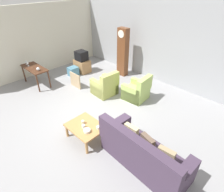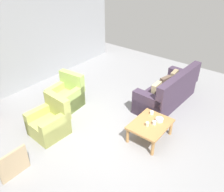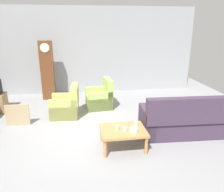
{
  "view_description": "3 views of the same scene",
  "coord_description": "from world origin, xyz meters",
  "px_view_note": "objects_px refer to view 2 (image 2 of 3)",
  "views": [
    {
      "loc": [
        3.7,
        -2.93,
        3.7
      ],
      "look_at": [
        0.45,
        0.38,
        0.76
      ],
      "focal_mm": 29.86,
      "sensor_mm": 36.0,
      "label": 1
    },
    {
      "loc": [
        -3.2,
        -2.67,
        3.72
      ],
      "look_at": [
        0.47,
        0.22,
        0.84
      ],
      "focal_mm": 37.54,
      "sensor_mm": 36.0,
      "label": 2
    },
    {
      "loc": [
        -0.25,
        -4.96,
        2.55
      ],
      "look_at": [
        0.52,
        0.22,
        0.86
      ],
      "focal_mm": 35.52,
      "sensor_mm": 36.0,
      "label": 3
    }
  ],
  "objects_px": {
    "coffee_table_wood": "(150,125)",
    "cup_cream_tall": "(147,124)",
    "armchair_olive_near": "(50,122)",
    "framed_picture_leaning": "(14,164)",
    "bowl_white_stacked": "(159,120)",
    "cup_blue_rimmed": "(154,123)",
    "couch_floral": "(168,92)",
    "cup_white_porcelain": "(152,113)",
    "armchair_olive_far": "(67,96)"
  },
  "relations": [
    {
      "from": "coffee_table_wood",
      "to": "cup_cream_tall",
      "type": "relative_size",
      "value": 10.2
    },
    {
      "from": "coffee_table_wood",
      "to": "armchair_olive_near",
      "type": "bearing_deg",
      "value": 123.57
    },
    {
      "from": "framed_picture_leaning",
      "to": "bowl_white_stacked",
      "type": "height_order",
      "value": "framed_picture_leaning"
    },
    {
      "from": "armchair_olive_near",
      "to": "cup_blue_rimmed",
      "type": "xyz_separation_m",
      "value": [
        1.31,
        -2.02,
        0.17
      ]
    },
    {
      "from": "couch_floral",
      "to": "framed_picture_leaning",
      "type": "xyz_separation_m",
      "value": [
        -4.12,
        1.13,
        -0.07
      ]
    },
    {
      "from": "couch_floral",
      "to": "coffee_table_wood",
      "type": "bearing_deg",
      "value": -167.27
    },
    {
      "from": "cup_white_porcelain",
      "to": "cup_cream_tall",
      "type": "xyz_separation_m",
      "value": [
        -0.44,
        -0.14,
        0.01
      ]
    },
    {
      "from": "bowl_white_stacked",
      "to": "cup_cream_tall",
      "type": "bearing_deg",
      "value": 158.67
    },
    {
      "from": "armchair_olive_far",
      "to": "cup_white_porcelain",
      "type": "bearing_deg",
      "value": -76.36
    },
    {
      "from": "armchair_olive_near",
      "to": "coffee_table_wood",
      "type": "distance_m",
      "value": 2.34
    },
    {
      "from": "cup_cream_tall",
      "to": "framed_picture_leaning",
      "type": "bearing_deg",
      "value": 148.39
    },
    {
      "from": "framed_picture_leaning",
      "to": "couch_floral",
      "type": "bearing_deg",
      "value": -15.38
    },
    {
      "from": "cup_white_porcelain",
      "to": "bowl_white_stacked",
      "type": "xyz_separation_m",
      "value": [
        -0.12,
        -0.27,
        -0.0
      ]
    },
    {
      "from": "cup_cream_tall",
      "to": "bowl_white_stacked",
      "type": "relative_size",
      "value": 0.53
    },
    {
      "from": "coffee_table_wood",
      "to": "cup_white_porcelain",
      "type": "bearing_deg",
      "value": 26.28
    },
    {
      "from": "armchair_olive_far",
      "to": "coffee_table_wood",
      "type": "distance_m",
      "value": 2.52
    },
    {
      "from": "couch_floral",
      "to": "armchair_olive_far",
      "type": "distance_m",
      "value": 2.83
    },
    {
      "from": "cup_blue_rimmed",
      "to": "cup_cream_tall",
      "type": "xyz_separation_m",
      "value": [
        -0.14,
        0.09,
        0.0
      ]
    },
    {
      "from": "cup_cream_tall",
      "to": "armchair_olive_near",
      "type": "bearing_deg",
      "value": 121.21
    },
    {
      "from": "cup_blue_rimmed",
      "to": "bowl_white_stacked",
      "type": "bearing_deg",
      "value": -10.31
    },
    {
      "from": "armchair_olive_far",
      "to": "cup_blue_rimmed",
      "type": "distance_m",
      "value": 2.61
    },
    {
      "from": "armchair_olive_far",
      "to": "coffee_table_wood",
      "type": "bearing_deg",
      "value": -84.35
    },
    {
      "from": "armchair_olive_far",
      "to": "cup_cream_tall",
      "type": "xyz_separation_m",
      "value": [
        0.13,
        -2.5,
        0.17
      ]
    },
    {
      "from": "armchair_olive_near",
      "to": "armchair_olive_far",
      "type": "bearing_deg",
      "value": 28.41
    },
    {
      "from": "cup_white_porcelain",
      "to": "bowl_white_stacked",
      "type": "height_order",
      "value": "cup_white_porcelain"
    },
    {
      "from": "cup_blue_rimmed",
      "to": "cup_cream_tall",
      "type": "relative_size",
      "value": 0.95
    },
    {
      "from": "armchair_olive_near",
      "to": "cup_blue_rimmed",
      "type": "relative_size",
      "value": 10.29
    },
    {
      "from": "framed_picture_leaning",
      "to": "cup_cream_tall",
      "type": "height_order",
      "value": "framed_picture_leaning"
    },
    {
      "from": "bowl_white_stacked",
      "to": "cup_white_porcelain",
      "type": "bearing_deg",
      "value": 66.09
    },
    {
      "from": "armchair_olive_near",
      "to": "armchair_olive_far",
      "type": "relative_size",
      "value": 1.0
    },
    {
      "from": "coffee_table_wood",
      "to": "cup_cream_tall",
      "type": "xyz_separation_m",
      "value": [
        -0.12,
        0.02,
        0.11
      ]
    },
    {
      "from": "couch_floral",
      "to": "framed_picture_leaning",
      "type": "relative_size",
      "value": 3.57
    },
    {
      "from": "coffee_table_wood",
      "to": "framed_picture_leaning",
      "type": "xyz_separation_m",
      "value": [
        -2.53,
        1.5,
        -0.08
      ]
    },
    {
      "from": "coffee_table_wood",
      "to": "framed_picture_leaning",
      "type": "height_order",
      "value": "framed_picture_leaning"
    },
    {
      "from": "couch_floral",
      "to": "bowl_white_stacked",
      "type": "xyz_separation_m",
      "value": [
        -1.4,
        -0.47,
        0.11
      ]
    },
    {
      "from": "cup_cream_tall",
      "to": "couch_floral",
      "type": "bearing_deg",
      "value": 11.37
    },
    {
      "from": "cup_blue_rimmed",
      "to": "cup_white_porcelain",
      "type": "bearing_deg",
      "value": 38.14
    },
    {
      "from": "coffee_table_wood",
      "to": "cup_white_porcelain",
      "type": "relative_size",
      "value": 10.88
    },
    {
      "from": "framed_picture_leaning",
      "to": "cup_cream_tall",
      "type": "bearing_deg",
      "value": -31.61
    },
    {
      "from": "armchair_olive_far",
      "to": "cup_cream_tall",
      "type": "bearing_deg",
      "value": -87.09
    },
    {
      "from": "cup_white_porcelain",
      "to": "cup_blue_rimmed",
      "type": "bearing_deg",
      "value": -141.86
    },
    {
      "from": "armchair_olive_near",
      "to": "coffee_table_wood",
      "type": "relative_size",
      "value": 0.96
    },
    {
      "from": "cup_white_porcelain",
      "to": "couch_floral",
      "type": "bearing_deg",
      "value": 8.99
    },
    {
      "from": "coffee_table_wood",
      "to": "cup_blue_rimmed",
      "type": "height_order",
      "value": "cup_blue_rimmed"
    },
    {
      "from": "cup_cream_tall",
      "to": "coffee_table_wood",
      "type": "bearing_deg",
      "value": -7.11
    },
    {
      "from": "framed_picture_leaning",
      "to": "coffee_table_wood",
      "type": "bearing_deg",
      "value": -30.62
    },
    {
      "from": "framed_picture_leaning",
      "to": "bowl_white_stacked",
      "type": "relative_size",
      "value": 3.36
    },
    {
      "from": "couch_floral",
      "to": "armchair_olive_near",
      "type": "height_order",
      "value": "couch_floral"
    },
    {
      "from": "framed_picture_leaning",
      "to": "cup_blue_rimmed",
      "type": "height_order",
      "value": "framed_picture_leaning"
    },
    {
      "from": "coffee_table_wood",
      "to": "couch_floral",
      "type": "bearing_deg",
      "value": 12.73
    }
  ]
}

